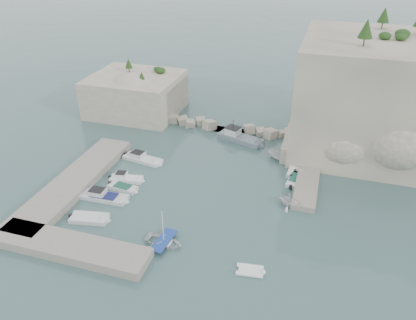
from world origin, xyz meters
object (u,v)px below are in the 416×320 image
(rowboat, at_px, (164,244))
(work_boat, at_px, (241,141))
(motorboat_b, at_px, (127,181))
(tender_east_a, at_px, (290,206))
(motorboat_e, at_px, (90,220))
(motorboat_d, at_px, (105,199))
(inflatable_dinghy, at_px, (250,272))
(tender_east_c, at_px, (293,172))
(tender_east_d, at_px, (281,160))
(motorboat_a, at_px, (143,161))
(motorboat_c, at_px, (123,189))
(tender_east_b, at_px, (296,181))

(rowboat, distance_m, work_boat, 27.18)
(motorboat_b, xyz_separation_m, tender_east_a, (22.55, 0.78, 0.00))
(motorboat_e, xyz_separation_m, rowboat, (10.22, -1.29, 0.00))
(motorboat_d, height_order, inflatable_dinghy, motorboat_d)
(motorboat_d, relative_size, tender_east_c, 1.60)
(tender_east_d, bearing_deg, motorboat_a, 126.16)
(motorboat_c, xyz_separation_m, tender_east_d, (19.37, 14.11, 0.00))
(rowboat, distance_m, tender_east_b, 21.49)
(inflatable_dinghy, height_order, tender_east_d, tender_east_d)
(motorboat_b, relative_size, tender_east_a, 1.40)
(motorboat_c, relative_size, motorboat_d, 0.65)
(motorboat_c, relative_size, tender_east_c, 1.04)
(motorboat_d, relative_size, motorboat_e, 1.38)
(inflatable_dinghy, distance_m, work_boat, 29.41)
(inflatable_dinghy, xyz_separation_m, tender_east_c, (2.01, 21.06, 0.00))
(rowboat, relative_size, work_boat, 0.53)
(rowboat, distance_m, tender_east_a, 16.91)
(motorboat_c, height_order, inflatable_dinghy, motorboat_c)
(motorboat_e, height_order, rowboat, rowboat)
(motorboat_c, xyz_separation_m, motorboat_d, (-1.27, -2.68, 0.00))
(rowboat, height_order, inflatable_dinghy, rowboat)
(tender_east_b, height_order, tender_east_d, tender_east_d)
(tender_east_c, bearing_deg, tender_east_b, -161.99)
(tender_east_d, bearing_deg, tender_east_c, -123.85)
(motorboat_e, xyz_separation_m, tender_east_a, (22.80, 10.01, 0.00))
(rowboat, bearing_deg, motorboat_e, 88.48)
(motorboat_d, xyz_separation_m, motorboat_e, (0.52, -4.47, 0.00))
(motorboat_a, bearing_deg, motorboat_e, -80.84)
(inflatable_dinghy, height_order, tender_east_b, tender_east_b)
(motorboat_d, height_order, tender_east_c, motorboat_d)
(tender_east_b, height_order, work_boat, work_boat)
(motorboat_a, height_order, tender_east_b, motorboat_a)
(tender_east_c, bearing_deg, motorboat_b, 117.06)
(motorboat_b, height_order, rowboat, motorboat_b)
(tender_east_c, xyz_separation_m, work_boat, (-9.56, 7.36, 0.00))
(motorboat_a, height_order, motorboat_e, motorboat_a)
(motorboat_a, height_order, tender_east_d, tender_east_d)
(tender_east_b, relative_size, work_boat, 0.59)
(motorboat_a, distance_m, tender_east_b, 22.82)
(motorboat_b, distance_m, motorboat_c, 2.14)
(motorboat_d, xyz_separation_m, tender_east_d, (20.64, 16.79, 0.00))
(tender_east_b, bearing_deg, rowboat, 154.75)
(motorboat_d, bearing_deg, rowboat, -30.23)
(motorboat_d, height_order, tender_east_b, motorboat_d)
(motorboat_a, xyz_separation_m, tender_east_a, (22.73, -4.99, 0.00))
(motorboat_c, bearing_deg, work_boat, 63.78)
(motorboat_a, relative_size, inflatable_dinghy, 2.21)
(inflatable_dinghy, bearing_deg, tender_east_a, 71.89)
(motorboat_e, xyz_separation_m, tender_east_c, (22.31, 18.40, 0.00))
(motorboat_e, bearing_deg, tender_east_c, 28.73)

